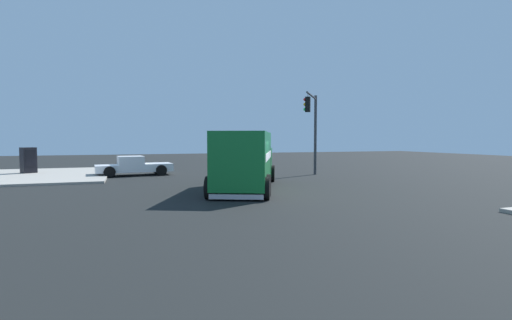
% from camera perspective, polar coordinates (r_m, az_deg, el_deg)
% --- Properties ---
extents(ground_plane, '(100.00, 100.00, 0.00)m').
position_cam_1_polar(ground_plane, '(17.86, -0.29, -5.20)').
color(ground_plane, black).
extents(sidewalk_corner_far, '(11.82, 11.82, 0.14)m').
position_cam_1_polar(sidewalk_corner_far, '(30.53, -32.45, -2.06)').
color(sidewalk_corner_far, '#9E998E').
rests_on(sidewalk_corner_far, ground).
extents(delivery_truck, '(8.76, 5.71, 2.95)m').
position_cam_1_polar(delivery_truck, '(19.52, -1.55, 0.05)').
color(delivery_truck, '#146B2D').
rests_on(delivery_truck, ground).
extents(traffic_light_primary, '(3.55, 2.55, 5.75)m').
position_cam_1_polar(traffic_light_primary, '(26.58, 8.55, 5.72)').
color(traffic_light_primary, '#38383D').
rests_on(traffic_light_primary, ground).
extents(pickup_white, '(2.65, 5.37, 1.38)m').
position_cam_1_polar(pickup_white, '(28.32, -17.98, -0.76)').
color(pickup_white, white).
rests_on(pickup_white, ground).
extents(vending_machine_red, '(1.12, 1.16, 1.85)m').
position_cam_1_polar(vending_machine_red, '(31.98, -31.09, -0.02)').
color(vending_machine_red, black).
rests_on(vending_machine_red, sidewalk_corner_far).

